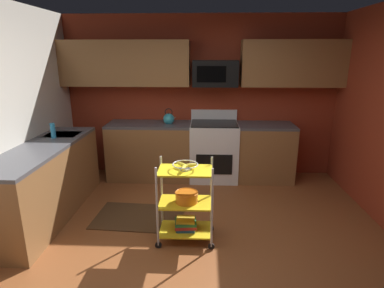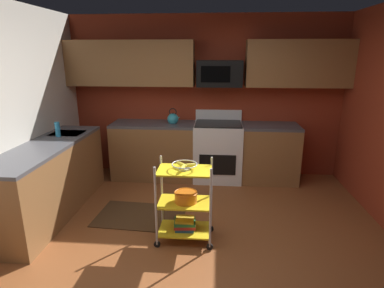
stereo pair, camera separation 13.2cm
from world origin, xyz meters
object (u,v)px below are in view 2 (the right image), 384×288
Objects in this scene: rolling_cart at (185,202)px; kettle at (173,119)px; oven_range at (218,151)px; book_stack at (185,224)px; fruit_bowl at (185,165)px; microwave at (220,74)px; mixing_bowl_large at (186,197)px; dish_soap_bottle at (58,129)px.

kettle is (-0.38, 1.83, 0.54)m from rolling_cart.
book_stack is (-0.35, -1.83, -0.29)m from oven_range.
oven_range reaches higher than fruit_bowl.
oven_range is 1.23m from microwave.
kettle is at bearing 101.67° from book_stack.
rolling_cart is 3.64× the size of book_stack.
oven_range is 1.87m from rolling_cart.
mixing_bowl_large is at bearing -77.97° from kettle.
kettle is 1.72m from dish_soap_bottle.
oven_range is 1.86m from mixing_bowl_large.
microwave reaches higher than book_stack.
dish_soap_bottle is (-1.82, 0.87, 0.50)m from mixing_bowl_large.
kettle is 1.32× the size of dish_soap_bottle.
mixing_bowl_large is (-0.34, -1.83, 0.04)m from oven_range.
dish_soap_bottle reaches higher than mixing_bowl_large.
mixing_bowl_large is at bearing -25.65° from dish_soap_bottle.
microwave reaches higher than rolling_cart.
book_stack is (0.00, 0.00, -0.26)m from rolling_cart.
kettle is at bearing -171.49° from microwave.
mixing_bowl_large is 1.93m from kettle.
dish_soap_bottle reaches higher than book_stack.
fruit_bowl is 1.36× the size of dish_soap_bottle.
fruit_bowl is 1.08× the size of book_stack.
dish_soap_bottle reaches higher than fruit_bowl.
rolling_cart is at bearing 116.57° from fruit_bowl.
book_stack is at bearing -78.33° from kettle.
microwave is at bearing 79.85° from rolling_cart.
dish_soap_bottle is (-1.81, 0.87, 0.83)m from book_stack.
oven_range is at bearing 79.27° from rolling_cart.
oven_range is 4.37× the size of mixing_bowl_large.
oven_range is 4.04× the size of fruit_bowl.
mixing_bowl_large is at bearing 0.00° from fruit_bowl.
dish_soap_bottle is (-1.81, 0.87, 0.57)m from rolling_cart.
microwave is 2.29m from mixing_bowl_large.
oven_range reaches higher than rolling_cart.
rolling_cart reaches higher than fruit_bowl.
microwave reaches higher than mixing_bowl_large.
fruit_bowl is 1.87m from kettle.
kettle reaches higher than oven_range.
book_stack is 0.95× the size of kettle.
microwave is 2.78× the size of mixing_bowl_large.
mixing_bowl_large is at bearing -100.37° from oven_range.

